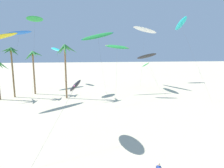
% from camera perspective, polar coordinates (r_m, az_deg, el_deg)
% --- Properties ---
extents(palm_tree_1, '(3.70, 3.72, 10.46)m').
position_cam_1_polar(palm_tree_1, '(46.90, -26.42, 7.11)').
color(palm_tree_1, brown).
rests_on(palm_tree_1, ground).
extents(palm_tree_2, '(4.15, 4.21, 9.68)m').
position_cam_1_polar(palm_tree_2, '(48.39, -21.28, 6.73)').
color(palm_tree_2, olive).
rests_on(palm_tree_2, ground).
extents(palm_tree_3, '(4.38, 4.66, 11.05)m').
position_cam_1_polar(palm_tree_3, '(42.25, -12.97, 7.94)').
color(palm_tree_3, olive).
rests_on(palm_tree_3, ground).
extents(flying_kite_0, '(7.81, 6.67, 14.36)m').
position_cam_1_polar(flying_kite_0, '(47.68, -4.08, 13.24)').
color(flying_kite_0, green).
rests_on(flying_kite_0, ground).
extents(flying_kite_1, '(4.46, 8.12, 7.29)m').
position_cam_1_polar(flying_kite_1, '(22.65, -10.24, -0.42)').
color(flying_kite_1, black).
rests_on(flying_kite_1, ground).
extents(flying_kite_3, '(3.59, 9.13, 17.30)m').
position_cam_1_polar(flying_kite_3, '(50.04, -20.82, 16.70)').
color(flying_kite_3, green).
rests_on(flying_kite_3, ground).
extents(flying_kite_4, '(3.98, 13.59, 17.06)m').
position_cam_1_polar(flying_kite_4, '(49.25, 18.73, 15.70)').
color(flying_kite_4, '#19B2B7').
rests_on(flying_kite_4, ground).
extents(flying_kite_5, '(3.53, 11.57, 7.36)m').
position_cam_1_polar(flying_kite_5, '(50.71, 9.39, 5.33)').
color(flying_kite_5, green).
rests_on(flying_kite_5, ground).
extents(flying_kite_6, '(5.76, 6.98, 15.32)m').
position_cam_1_polar(flying_kite_6, '(60.06, -24.60, 12.94)').
color(flying_kite_6, blue).
rests_on(flying_kite_6, ground).
extents(flying_kite_7, '(5.53, 9.37, 10.77)m').
position_cam_1_polar(flying_kite_7, '(60.93, -15.50, 9.38)').
color(flying_kite_7, '#19B2B7').
rests_on(flying_kite_7, ground).
extents(flying_kite_8, '(5.33, 10.42, 11.27)m').
position_cam_1_polar(flying_kite_8, '(43.50, 1.46, 10.38)').
color(flying_kite_8, green).
rests_on(flying_kite_8, ground).
extents(flying_kite_9, '(4.19, 12.44, 9.38)m').
position_cam_1_polar(flying_kite_9, '(54.91, 9.54, 7.70)').
color(flying_kite_9, black).
rests_on(flying_kite_9, ground).
extents(flying_kite_10, '(7.46, 9.67, 17.23)m').
position_cam_1_polar(flying_kite_10, '(64.32, 9.22, 14.79)').
color(flying_kite_10, white).
rests_on(flying_kite_10, ground).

